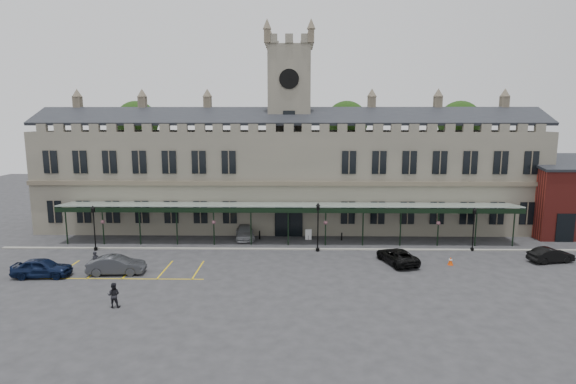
{
  "coord_description": "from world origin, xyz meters",
  "views": [
    {
      "loc": [
        0.75,
        -39.63,
        13.42
      ],
      "look_at": [
        0.0,
        6.0,
        6.0
      ],
      "focal_mm": 28.0,
      "sensor_mm": 36.0,
      "label": 1
    }
  ],
  "objects_px": {
    "sign_board": "(308,235)",
    "person_b": "(114,295)",
    "person_a": "(96,261)",
    "car_left_a": "(42,268)",
    "station_building": "(289,176)",
    "car_van": "(397,256)",
    "lamp_post_mid": "(318,223)",
    "clock_tower": "(289,122)",
    "lamp_post_right": "(474,225)",
    "car_taxi": "(245,232)",
    "car_left_b": "(116,265)",
    "lamp_post_left": "(94,224)",
    "car_right_b": "(551,255)",
    "traffic_cone": "(450,261)"
  },
  "relations": [
    {
      "from": "car_taxi",
      "to": "car_van",
      "type": "bearing_deg",
      "value": -38.26
    },
    {
      "from": "car_van",
      "to": "car_right_b",
      "type": "xyz_separation_m",
      "value": [
        14.66,
        0.57,
        -0.01
      ]
    },
    {
      "from": "lamp_post_right",
      "to": "traffic_cone",
      "type": "bearing_deg",
      "value": -129.4
    },
    {
      "from": "car_left_a",
      "to": "car_right_b",
      "type": "relative_size",
      "value": 1.14
    },
    {
      "from": "lamp_post_left",
      "to": "lamp_post_right",
      "type": "bearing_deg",
      "value": 0.74
    },
    {
      "from": "station_building",
      "to": "car_right_b",
      "type": "height_order",
      "value": "station_building"
    },
    {
      "from": "sign_board",
      "to": "person_a",
      "type": "relative_size",
      "value": 0.67
    },
    {
      "from": "car_taxi",
      "to": "car_right_b",
      "type": "height_order",
      "value": "car_taxi"
    },
    {
      "from": "car_left_a",
      "to": "car_taxi",
      "type": "distance_m",
      "value": 20.63
    },
    {
      "from": "clock_tower",
      "to": "person_a",
      "type": "bearing_deg",
      "value": -134.22
    },
    {
      "from": "lamp_post_right",
      "to": "car_van",
      "type": "relative_size",
      "value": 0.91
    },
    {
      "from": "lamp_post_left",
      "to": "station_building",
      "type": "bearing_deg",
      "value": 28.96
    },
    {
      "from": "sign_board",
      "to": "car_taxi",
      "type": "xyz_separation_m",
      "value": [
        -7.24,
        0.64,
        0.13
      ]
    },
    {
      "from": "lamp_post_left",
      "to": "lamp_post_mid",
      "type": "xyz_separation_m",
      "value": [
        22.96,
        0.09,
        0.2
      ]
    },
    {
      "from": "car_left_b",
      "to": "person_a",
      "type": "relative_size",
      "value": 2.69
    },
    {
      "from": "lamp_post_left",
      "to": "car_van",
      "type": "xyz_separation_m",
      "value": [
        30.24,
        -3.7,
        -2.11
      ]
    },
    {
      "from": "lamp_post_right",
      "to": "person_a",
      "type": "relative_size",
      "value": 2.53
    },
    {
      "from": "lamp_post_right",
      "to": "sign_board",
      "type": "height_order",
      "value": "lamp_post_right"
    },
    {
      "from": "car_taxi",
      "to": "person_b",
      "type": "xyz_separation_m",
      "value": [
        -7.3,
        -19.2,
        0.2
      ]
    },
    {
      "from": "lamp_post_mid",
      "to": "car_van",
      "type": "height_order",
      "value": "lamp_post_mid"
    },
    {
      "from": "car_left_b",
      "to": "car_van",
      "type": "height_order",
      "value": "car_left_b"
    },
    {
      "from": "car_left_b",
      "to": "person_b",
      "type": "height_order",
      "value": "person_b"
    },
    {
      "from": "clock_tower",
      "to": "person_b",
      "type": "xyz_separation_m",
      "value": [
        -12.3,
        -25.19,
        -12.19
      ]
    },
    {
      "from": "lamp_post_left",
      "to": "car_right_b",
      "type": "xyz_separation_m",
      "value": [
        44.9,
        -3.13,
        -2.12
      ]
    },
    {
      "from": "car_left_b",
      "to": "car_right_b",
      "type": "relative_size",
      "value": 1.15
    },
    {
      "from": "lamp_post_mid",
      "to": "person_b",
      "type": "relative_size",
      "value": 2.76
    },
    {
      "from": "traffic_cone",
      "to": "person_b",
      "type": "bearing_deg",
      "value": -160.07
    },
    {
      "from": "station_building",
      "to": "car_van",
      "type": "bearing_deg",
      "value": -54.89
    },
    {
      "from": "sign_board",
      "to": "person_b",
      "type": "height_order",
      "value": "person_b"
    },
    {
      "from": "car_left_b",
      "to": "car_right_b",
      "type": "xyz_separation_m",
      "value": [
        39.91,
        3.91,
        -0.1
      ]
    },
    {
      "from": "lamp_post_left",
      "to": "lamp_post_right",
      "type": "height_order",
      "value": "lamp_post_left"
    },
    {
      "from": "traffic_cone",
      "to": "clock_tower",
      "type": "bearing_deg",
      "value": 135.03
    },
    {
      "from": "clock_tower",
      "to": "car_van",
      "type": "xyz_separation_m",
      "value": [
        10.34,
        -14.79,
        -12.41
      ]
    },
    {
      "from": "clock_tower",
      "to": "lamp_post_left",
      "type": "distance_m",
      "value": 25.0
    },
    {
      "from": "lamp_post_left",
      "to": "car_left_a",
      "type": "bearing_deg",
      "value": -97.92
    },
    {
      "from": "car_left_a",
      "to": "car_left_b",
      "type": "relative_size",
      "value": 0.99
    },
    {
      "from": "person_a",
      "to": "car_left_a",
      "type": "bearing_deg",
      "value": 154.13
    },
    {
      "from": "sign_board",
      "to": "car_taxi",
      "type": "distance_m",
      "value": 7.27
    },
    {
      "from": "person_a",
      "to": "person_b",
      "type": "relative_size",
      "value": 0.98
    },
    {
      "from": "lamp_post_right",
      "to": "car_right_b",
      "type": "relative_size",
      "value": 1.08
    },
    {
      "from": "traffic_cone",
      "to": "person_b",
      "type": "distance_m",
      "value": 29.29
    },
    {
      "from": "car_right_b",
      "to": "lamp_post_mid",
      "type": "bearing_deg",
      "value": 69.17
    },
    {
      "from": "sign_board",
      "to": "lamp_post_mid",
      "type": "bearing_deg",
      "value": -83.41
    },
    {
      "from": "lamp_post_left",
      "to": "car_left_a",
      "type": "distance_m",
      "value": 8.24
    },
    {
      "from": "station_building",
      "to": "lamp_post_right",
      "type": "relative_size",
      "value": 13.11
    },
    {
      "from": "lamp_post_mid",
      "to": "person_a",
      "type": "height_order",
      "value": "lamp_post_mid"
    },
    {
      "from": "car_van",
      "to": "person_b",
      "type": "distance_m",
      "value": 24.92
    },
    {
      "from": "car_taxi",
      "to": "person_a",
      "type": "relative_size",
      "value": 2.74
    },
    {
      "from": "clock_tower",
      "to": "car_left_a",
      "type": "relative_size",
      "value": 5.15
    },
    {
      "from": "lamp_post_left",
      "to": "car_taxi",
      "type": "distance_m",
      "value": 15.88
    }
  ]
}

